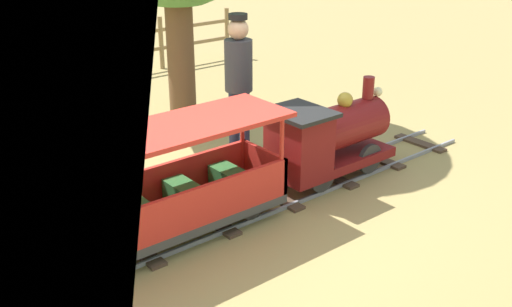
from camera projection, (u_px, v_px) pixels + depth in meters
name	position (u px, v px, depth m)	size (l,w,h in m)	color
ground_plane	(237.00, 214.00, 5.58)	(60.00, 60.00, 0.00)	#A38C51
track	(247.00, 209.00, 5.64)	(0.66, 6.05, 0.04)	gray
locomotive	(328.00, 137.00, 6.07)	(0.62, 1.45, 0.97)	maroon
passenger_car	(161.00, 197.00, 4.96)	(0.72, 2.35, 0.97)	#3F3F3F
conductor_person	(239.00, 76.00, 6.43)	(0.30, 0.30, 1.62)	#282D47
fence_section	(40.00, 60.00, 9.07)	(0.08, 7.13, 0.90)	#93754C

